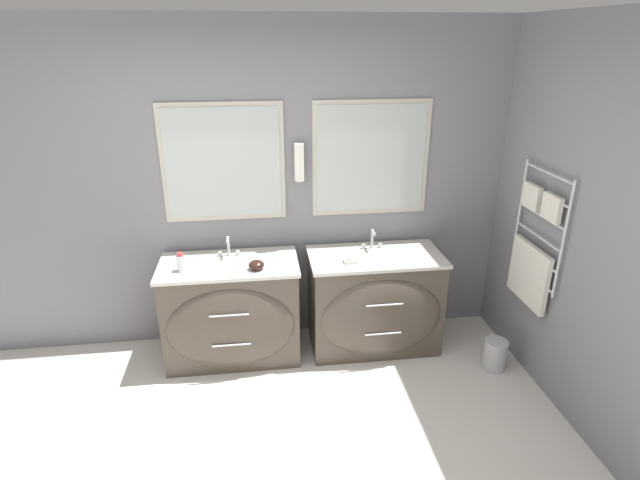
{
  "coord_description": "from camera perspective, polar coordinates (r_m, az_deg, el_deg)",
  "views": [
    {
      "loc": [
        0.07,
        -2.06,
        2.44
      ],
      "look_at": [
        0.5,
        1.24,
        1.07
      ],
      "focal_mm": 28.0,
      "sensor_mm": 36.0,
      "label": 1
    }
  ],
  "objects": [
    {
      "name": "wall_back",
      "position": [
        4.03,
        -7.99,
        5.76
      ],
      "size": [
        5.79,
        0.16,
        2.6
      ],
      "color": "slate",
      "rests_on": "ground_plane"
    },
    {
      "name": "wall_right",
      "position": [
        3.71,
        26.72,
        1.83
      ],
      "size": [
        0.13,
        3.67,
        2.6
      ],
      "color": "slate",
      "rests_on": "ground_plane"
    },
    {
      "name": "vanity_left",
      "position": [
        4.05,
        -10.05,
        -8.08
      ],
      "size": [
        1.07,
        0.62,
        0.82
      ],
      "color": "#4C4238",
      "rests_on": "ground_plane"
    },
    {
      "name": "vanity_right",
      "position": [
        4.14,
        6.28,
        -7.09
      ],
      "size": [
        1.07,
        0.62,
        0.82
      ],
      "color": "#4C4238",
      "rests_on": "ground_plane"
    },
    {
      "name": "faucet_left",
      "position": [
        3.99,
        -10.43,
        -0.82
      ],
      "size": [
        0.17,
        0.1,
        0.16
      ],
      "color": "silver",
      "rests_on": "vanity_left"
    },
    {
      "name": "faucet_right",
      "position": [
        4.08,
        6.0,
        0.01
      ],
      "size": [
        0.17,
        0.1,
        0.16
      ],
      "color": "silver",
      "rests_on": "vanity_right"
    },
    {
      "name": "toiletry_bottle",
      "position": [
        3.82,
        -15.6,
        -2.52
      ],
      "size": [
        0.07,
        0.07,
        0.14
      ],
      "color": "silver",
      "rests_on": "vanity_left"
    },
    {
      "name": "amenity_bowl",
      "position": [
        3.75,
        -7.28,
        -2.85
      ],
      "size": [
        0.12,
        0.12,
        0.07
      ],
      "color": "black",
      "rests_on": "vanity_left"
    },
    {
      "name": "soap_dish",
      "position": [
        3.84,
        3.54,
        -2.36
      ],
      "size": [
        0.11,
        0.07,
        0.04
      ],
      "color": "white",
      "rests_on": "vanity_right"
    },
    {
      "name": "waste_bin",
      "position": [
        4.24,
        19.35,
        -12.18
      ],
      "size": [
        0.18,
        0.18,
        0.25
      ],
      "color": "#B7B7BC",
      "rests_on": "ground_plane"
    }
  ]
}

